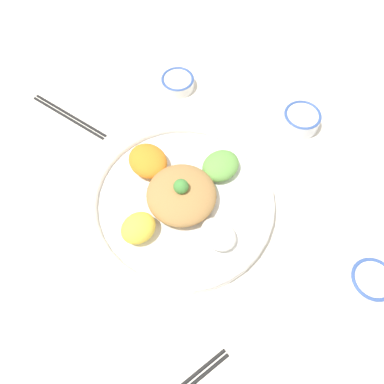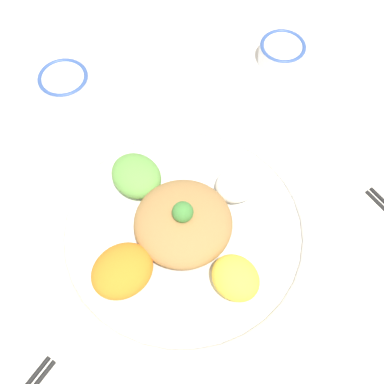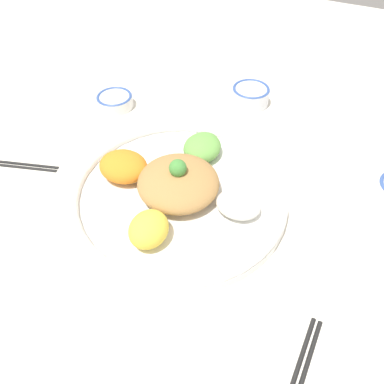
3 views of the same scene
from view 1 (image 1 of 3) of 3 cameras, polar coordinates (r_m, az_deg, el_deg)
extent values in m
plane|color=silver|center=(0.86, -4.20, -2.27)|extent=(2.40, 2.40, 0.00)
cylinder|color=white|center=(0.85, -1.56, -1.57)|extent=(0.42, 0.42, 0.02)
torus|color=white|center=(0.84, -1.58, -1.12)|extent=(0.42, 0.42, 0.02)
ellipsoid|color=orange|center=(0.87, -6.73, 4.74)|extent=(0.10, 0.09, 0.05)
ellipsoid|color=yellow|center=(0.79, -8.18, -5.44)|extent=(0.07, 0.08, 0.05)
ellipsoid|color=white|center=(0.79, 4.04, -6.44)|extent=(0.08, 0.07, 0.04)
ellipsoid|color=#6BAD4C|center=(0.86, 4.39, 4.02)|extent=(0.08, 0.09, 0.04)
ellipsoid|color=#AD7F47|center=(0.82, -1.62, -0.40)|extent=(0.15, 0.15, 0.06)
sphere|color=#478E3D|center=(0.78, -1.69, 0.86)|extent=(0.03, 0.03, 0.03)
cylinder|color=white|center=(1.06, -2.18, 16.27)|extent=(0.09, 0.09, 0.03)
torus|color=#38569E|center=(1.05, -2.21, 16.79)|extent=(0.09, 0.09, 0.01)
cylinder|color=maroon|center=(1.05, -2.20, 16.68)|extent=(0.07, 0.07, 0.00)
cylinder|color=white|center=(1.00, 16.24, 10.45)|extent=(0.09, 0.09, 0.04)
torus|color=#38569E|center=(0.99, 16.53, 11.16)|extent=(0.09, 0.09, 0.01)
cylinder|color=maroon|center=(0.99, 16.49, 11.06)|extent=(0.08, 0.08, 0.00)
cylinder|color=white|center=(0.85, 25.43, -12.27)|extent=(0.09, 0.09, 0.04)
torus|color=#38569E|center=(0.84, 25.95, -11.88)|extent=(0.09, 0.09, 0.01)
cylinder|color=#DBB251|center=(0.84, 25.87, -11.93)|extent=(0.07, 0.07, 0.00)
cylinder|color=black|center=(1.05, -18.06, 11.15)|extent=(0.23, 0.08, 0.01)
cylinder|color=black|center=(1.04, -18.42, 10.77)|extent=(0.23, 0.08, 0.01)
cube|color=silver|center=(0.81, 18.53, -20.97)|extent=(0.08, 0.02, 0.01)
ellipsoid|color=silver|center=(0.82, 21.94, -23.23)|extent=(0.04, 0.04, 0.01)
camera|label=2|loc=(0.53, -68.60, 38.13)|focal=50.00mm
camera|label=3|loc=(0.32, -52.00, -32.96)|focal=35.00mm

